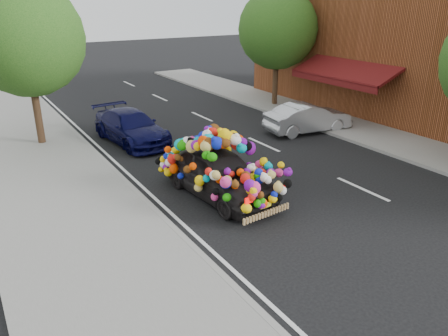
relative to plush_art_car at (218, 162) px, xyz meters
name	(u,v)px	position (x,y,z in m)	size (l,w,h in m)	color
ground	(267,219)	(0.32, -1.94, -1.04)	(100.00, 100.00, 0.00)	black
sidewalk	(104,266)	(-3.98, -1.94, -0.98)	(4.00, 60.00, 0.12)	gray
kerb	(186,241)	(-2.03, -1.94, -0.97)	(0.15, 60.00, 0.13)	gray
footpath_far	(384,138)	(8.52, 1.06, -0.98)	(3.00, 40.00, 0.12)	gray
lane_markings	(362,189)	(3.92, -1.94, -1.03)	(6.00, 50.00, 0.01)	silver
tree_near_sidewalk	(26,38)	(-3.48, 7.56, 2.98)	(4.20, 4.20, 6.13)	#332114
tree_far_b	(277,29)	(8.32, 8.06, 2.85)	(4.00, 4.00, 5.90)	#332114
plush_art_car	(218,162)	(0.00, 0.00, 0.00)	(2.37, 4.44, 2.04)	black
navy_sedan	(131,127)	(-0.36, 6.09, -0.42)	(1.74, 4.28, 1.24)	black
silver_hatchback	(308,118)	(6.53, 3.47, -0.42)	(1.31, 3.75, 1.24)	#ADAEB4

